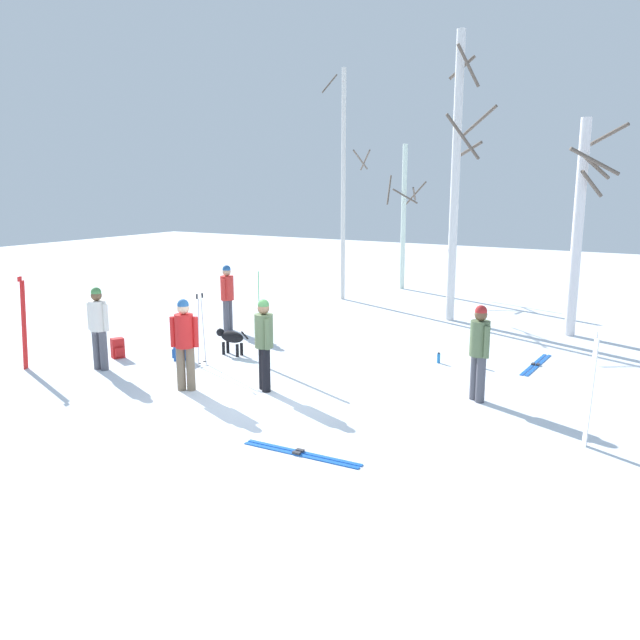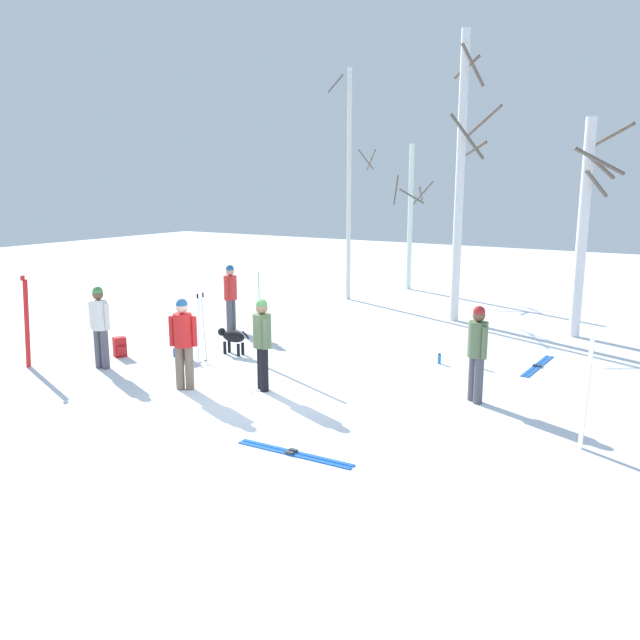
{
  "view_description": "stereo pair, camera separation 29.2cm",
  "coord_description": "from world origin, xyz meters",
  "px_view_note": "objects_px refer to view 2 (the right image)",
  "views": [
    {
      "loc": [
        6.43,
        -8.8,
        3.77
      ],
      "look_at": [
        -0.26,
        2.5,
        1.0
      ],
      "focal_mm": 36.58,
      "sensor_mm": 36.0,
      "label": 1
    },
    {
      "loc": [
        6.68,
        -8.64,
        3.77
      ],
      "look_at": [
        -0.26,
        2.5,
        1.0
      ],
      "focal_mm": 36.58,
      "sensor_mm": 36.0,
      "label": 2
    }
  ],
  "objects_px": {
    "person_0": "(262,338)",
    "person_4": "(100,322)",
    "person_1": "(230,293)",
    "person_3": "(477,348)",
    "water_bottle_1": "(439,359)",
    "dog": "(232,337)",
    "ski_pair_planted_2": "(586,392)",
    "backpack_1": "(182,350)",
    "ski_pair_lying_0": "(294,453)",
    "ski_pair_lying_1": "(538,366)",
    "birch_tree_2": "(461,175)",
    "birch_tree_3": "(584,224)",
    "person_2": "(183,338)",
    "birch_tree_1": "(410,215)",
    "ski_pair_planted_0": "(27,322)",
    "water_bottle_0": "(481,363)",
    "birch_tree_0": "(350,184)",
    "backpack_0": "(120,347)",
    "ski_pair_planted_1": "(260,319)",
    "ski_poles_0": "(201,327)"
  },
  "relations": [
    {
      "from": "person_0",
      "to": "person_4",
      "type": "bearing_deg",
      "value": -170.89
    },
    {
      "from": "person_1",
      "to": "person_3",
      "type": "bearing_deg",
      "value": -16.44
    },
    {
      "from": "person_3",
      "to": "water_bottle_1",
      "type": "xyz_separation_m",
      "value": [
        -1.45,
        1.99,
        -0.87
      ]
    },
    {
      "from": "dog",
      "to": "ski_pair_planted_2",
      "type": "xyz_separation_m",
      "value": [
        7.71,
        -1.51,
        0.48
      ]
    },
    {
      "from": "ski_pair_planted_2",
      "to": "backpack_1",
      "type": "relative_size",
      "value": 3.97
    },
    {
      "from": "person_0",
      "to": "ski_pair_lying_0",
      "type": "bearing_deg",
      "value": -44.88
    },
    {
      "from": "ski_pair_lying_1",
      "to": "birch_tree_2",
      "type": "bearing_deg",
      "value": 131.62
    },
    {
      "from": "person_1",
      "to": "birch_tree_3",
      "type": "height_order",
      "value": "birch_tree_3"
    },
    {
      "from": "person_2",
      "to": "birch_tree_3",
      "type": "bearing_deg",
      "value": 57.38
    },
    {
      "from": "ski_pair_planted_2",
      "to": "person_1",
      "type": "bearing_deg",
      "value": 160.03
    },
    {
      "from": "person_1",
      "to": "birch_tree_3",
      "type": "bearing_deg",
      "value": 27.28
    },
    {
      "from": "dog",
      "to": "birch_tree_1",
      "type": "height_order",
      "value": "birch_tree_1"
    },
    {
      "from": "ski_pair_planted_0",
      "to": "birch_tree_2",
      "type": "xyz_separation_m",
      "value": [
        5.9,
        9.15,
        3.03
      ]
    },
    {
      "from": "person_3",
      "to": "dog",
      "type": "height_order",
      "value": "person_3"
    },
    {
      "from": "ski_pair_lying_0",
      "to": "water_bottle_0",
      "type": "distance_m",
      "value": 5.71
    },
    {
      "from": "backpack_1",
      "to": "birch_tree_0",
      "type": "xyz_separation_m",
      "value": [
        -0.61,
        8.47,
        3.51
      ]
    },
    {
      "from": "backpack_0",
      "to": "birch_tree_0",
      "type": "bearing_deg",
      "value": 85.45
    },
    {
      "from": "ski_pair_lying_1",
      "to": "birch_tree_1",
      "type": "height_order",
      "value": "birch_tree_1"
    },
    {
      "from": "ski_pair_planted_2",
      "to": "birch_tree_3",
      "type": "distance_m",
      "value": 7.76
    },
    {
      "from": "person_3",
      "to": "ski_pair_planted_1",
      "type": "distance_m",
      "value": 4.63
    },
    {
      "from": "ski_pair_lying_1",
      "to": "water_bottle_1",
      "type": "xyz_separation_m",
      "value": [
        -1.83,
        -0.9,
        0.1
      ]
    },
    {
      "from": "water_bottle_0",
      "to": "ski_pair_planted_1",
      "type": "bearing_deg",
      "value": -151.47
    },
    {
      "from": "person_2",
      "to": "water_bottle_1",
      "type": "height_order",
      "value": "person_2"
    },
    {
      "from": "birch_tree_2",
      "to": "birch_tree_3",
      "type": "bearing_deg",
      "value": -4.99
    },
    {
      "from": "person_1",
      "to": "ski_poles_0",
      "type": "bearing_deg",
      "value": -61.04
    },
    {
      "from": "person_1",
      "to": "birch_tree_3",
      "type": "xyz_separation_m",
      "value": [
        7.76,
        4.0,
        1.82
      ]
    },
    {
      "from": "person_4",
      "to": "ski_pair_planted_0",
      "type": "xyz_separation_m",
      "value": [
        -1.39,
        -0.71,
        -0.03
      ]
    },
    {
      "from": "ski_pair_lying_0",
      "to": "birch_tree_2",
      "type": "xyz_separation_m",
      "value": [
        -1.33,
        9.98,
        3.97
      ]
    },
    {
      "from": "person_0",
      "to": "ski_pair_planted_0",
      "type": "relative_size",
      "value": 0.89
    },
    {
      "from": "birch_tree_0",
      "to": "birch_tree_3",
      "type": "height_order",
      "value": "birch_tree_0"
    },
    {
      "from": "person_3",
      "to": "dog",
      "type": "bearing_deg",
      "value": 177.12
    },
    {
      "from": "person_0",
      "to": "birch_tree_2",
      "type": "height_order",
      "value": "birch_tree_2"
    },
    {
      "from": "ski_poles_0",
      "to": "backpack_1",
      "type": "height_order",
      "value": "ski_poles_0"
    },
    {
      "from": "person_0",
      "to": "birch_tree_3",
      "type": "distance_m",
      "value": 8.78
    },
    {
      "from": "ski_pair_planted_2",
      "to": "ski_poles_0",
      "type": "xyz_separation_m",
      "value": [
        -7.66,
        0.48,
        -0.05
      ]
    },
    {
      "from": "backpack_1",
      "to": "person_1",
      "type": "bearing_deg",
      "value": 108.04
    },
    {
      "from": "person_2",
      "to": "backpack_0",
      "type": "height_order",
      "value": "person_2"
    },
    {
      "from": "ski_pair_planted_1",
      "to": "person_3",
      "type": "bearing_deg",
      "value": 1.24
    },
    {
      "from": "person_4",
      "to": "person_3",
      "type": "bearing_deg",
      "value": 15.52
    },
    {
      "from": "person_3",
      "to": "person_4",
      "type": "xyz_separation_m",
      "value": [
        -7.27,
        -2.02,
        0.0
      ]
    },
    {
      "from": "person_4",
      "to": "ski_pair_lying_0",
      "type": "xyz_separation_m",
      "value": [
        5.84,
        -1.53,
        -0.97
      ]
    },
    {
      "from": "person_3",
      "to": "birch_tree_3",
      "type": "relative_size",
      "value": 0.32
    },
    {
      "from": "water_bottle_0",
      "to": "birch_tree_3",
      "type": "xyz_separation_m",
      "value": [
        1.08,
        4.04,
        2.69
      ]
    },
    {
      "from": "person_4",
      "to": "ski_pair_lying_0",
      "type": "bearing_deg",
      "value": -14.71
    },
    {
      "from": "ski_poles_0",
      "to": "birch_tree_1",
      "type": "relative_size",
      "value": 0.3
    },
    {
      "from": "ski_pair_lying_1",
      "to": "person_0",
      "type": "bearing_deg",
      "value": -132.46
    },
    {
      "from": "dog",
      "to": "water_bottle_0",
      "type": "height_order",
      "value": "dog"
    },
    {
      "from": "ski_pair_lying_1",
      "to": "backpack_0",
      "type": "height_order",
      "value": "backpack_0"
    },
    {
      "from": "person_4",
      "to": "birch_tree_0",
      "type": "distance_m",
      "value": 10.22
    },
    {
      "from": "ski_poles_0",
      "to": "water_bottle_1",
      "type": "xyz_separation_m",
      "value": [
        4.21,
        2.73,
        -0.71
      ]
    }
  ]
}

